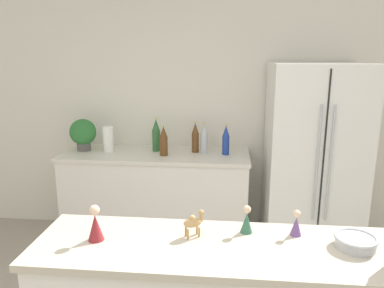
{
  "coord_description": "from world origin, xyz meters",
  "views": [
    {
      "loc": [
        0.21,
        -1.02,
        1.84
      ],
      "look_at": [
        -0.03,
        1.45,
        1.23
      ],
      "focal_mm": 35.0,
      "sensor_mm": 36.0,
      "label": 1
    }
  ],
  "objects_px": {
    "refrigerator": "(313,162)",
    "wise_man_figurine_purple": "(95,225)",
    "paper_towel_roll": "(108,139)",
    "back_bottle_4": "(164,141)",
    "back_bottle_3": "(204,139)",
    "fruit_bowl": "(356,241)",
    "camel_figurine": "(193,222)",
    "wise_man_figurine_crimson": "(247,221)",
    "back_bottle_2": "(156,135)",
    "back_bottle_0": "(195,138)",
    "wise_man_figurine_blue": "(296,224)",
    "potted_plant": "(83,133)",
    "back_bottle_1": "(226,140)"
  },
  "relations": [
    {
      "from": "back_bottle_2",
      "to": "wise_man_figurine_blue",
      "type": "xyz_separation_m",
      "value": [
        1.02,
        -1.83,
        -0.01
      ]
    },
    {
      "from": "paper_towel_roll",
      "to": "back_bottle_3",
      "type": "distance_m",
      "value": 0.93
    },
    {
      "from": "paper_towel_roll",
      "to": "wise_man_figurine_blue",
      "type": "bearing_deg",
      "value": -49.81
    },
    {
      "from": "back_bottle_0",
      "to": "refrigerator",
      "type": "bearing_deg",
      "value": -7.24
    },
    {
      "from": "refrigerator",
      "to": "wise_man_figurine_purple",
      "type": "height_order",
      "value": "refrigerator"
    },
    {
      "from": "wise_man_figurine_purple",
      "to": "fruit_bowl",
      "type": "bearing_deg",
      "value": 2.13
    },
    {
      "from": "back_bottle_3",
      "to": "fruit_bowl",
      "type": "bearing_deg",
      "value": -66.97
    },
    {
      "from": "back_bottle_2",
      "to": "camel_figurine",
      "type": "height_order",
      "value": "back_bottle_2"
    },
    {
      "from": "back_bottle_4",
      "to": "fruit_bowl",
      "type": "distance_m",
      "value": 2.12
    },
    {
      "from": "paper_towel_roll",
      "to": "back_bottle_4",
      "type": "distance_m",
      "value": 0.57
    },
    {
      "from": "back_bottle_2",
      "to": "fruit_bowl",
      "type": "height_order",
      "value": "back_bottle_2"
    },
    {
      "from": "back_bottle_2",
      "to": "wise_man_figurine_crimson",
      "type": "xyz_separation_m",
      "value": [
        0.79,
        -1.82,
        -0.0
      ]
    },
    {
      "from": "refrigerator",
      "to": "wise_man_figurine_purple",
      "type": "bearing_deg",
      "value": -127.08
    },
    {
      "from": "potted_plant",
      "to": "wise_man_figurine_purple",
      "type": "xyz_separation_m",
      "value": [
        0.81,
        -1.92,
        -0.01
      ]
    },
    {
      "from": "back_bottle_0",
      "to": "back_bottle_3",
      "type": "distance_m",
      "value": 0.09
    },
    {
      "from": "paper_towel_roll",
      "to": "fruit_bowl",
      "type": "distance_m",
      "value": 2.53
    },
    {
      "from": "wise_man_figurine_purple",
      "to": "refrigerator",
      "type": "bearing_deg",
      "value": 52.92
    },
    {
      "from": "potted_plant",
      "to": "camel_figurine",
      "type": "height_order",
      "value": "potted_plant"
    },
    {
      "from": "back_bottle_0",
      "to": "potted_plant",
      "type": "bearing_deg",
      "value": -178.17
    },
    {
      "from": "wise_man_figurine_crimson",
      "to": "wise_man_figurine_blue",
      "type": "bearing_deg",
      "value": -1.39
    },
    {
      "from": "wise_man_figurine_crimson",
      "to": "wise_man_figurine_purple",
      "type": "height_order",
      "value": "wise_man_figurine_purple"
    },
    {
      "from": "refrigerator",
      "to": "wise_man_figurine_crimson",
      "type": "xyz_separation_m",
      "value": [
        -0.67,
        -1.67,
        0.18
      ]
    },
    {
      "from": "back_bottle_2",
      "to": "back_bottle_3",
      "type": "relative_size",
      "value": 1.11
    },
    {
      "from": "potted_plant",
      "to": "back_bottle_1",
      "type": "xyz_separation_m",
      "value": [
        1.39,
        -0.02,
        -0.03
      ]
    },
    {
      "from": "fruit_bowl",
      "to": "camel_figurine",
      "type": "relative_size",
      "value": 1.45
    },
    {
      "from": "potted_plant",
      "to": "back_bottle_2",
      "type": "relative_size",
      "value": 0.96
    },
    {
      "from": "wise_man_figurine_crimson",
      "to": "back_bottle_2",
      "type": "bearing_deg",
      "value": 113.52
    },
    {
      "from": "back_bottle_4",
      "to": "back_bottle_1",
      "type": "bearing_deg",
      "value": 8.85
    },
    {
      "from": "refrigerator",
      "to": "wise_man_figurine_purple",
      "type": "distance_m",
      "value": 2.28
    },
    {
      "from": "back_bottle_3",
      "to": "back_bottle_1",
      "type": "bearing_deg",
      "value": -7.77
    },
    {
      "from": "back_bottle_3",
      "to": "fruit_bowl",
      "type": "xyz_separation_m",
      "value": [
        0.8,
        -1.88,
        -0.02
      ]
    },
    {
      "from": "back_bottle_4",
      "to": "camel_figurine",
      "type": "height_order",
      "value": "back_bottle_4"
    },
    {
      "from": "paper_towel_roll",
      "to": "wise_man_figurine_blue",
      "type": "relative_size",
      "value": 1.93
    },
    {
      "from": "fruit_bowl",
      "to": "wise_man_figurine_blue",
      "type": "xyz_separation_m",
      "value": [
        -0.24,
        0.1,
        0.02
      ]
    },
    {
      "from": "back_bottle_1",
      "to": "wise_man_figurine_purple",
      "type": "height_order",
      "value": "back_bottle_1"
    },
    {
      "from": "fruit_bowl",
      "to": "wise_man_figurine_blue",
      "type": "distance_m",
      "value": 0.26
    },
    {
      "from": "potted_plant",
      "to": "back_bottle_2",
      "type": "xyz_separation_m",
      "value": [
        0.72,
        0.05,
        -0.02
      ]
    },
    {
      "from": "back_bottle_3",
      "to": "camel_figurine",
      "type": "xyz_separation_m",
      "value": [
        0.07,
        -1.85,
        0.03
      ]
    },
    {
      "from": "refrigerator",
      "to": "paper_towel_roll",
      "type": "xyz_separation_m",
      "value": [
        -1.92,
        0.08,
        0.15
      ]
    },
    {
      "from": "wise_man_figurine_crimson",
      "to": "back_bottle_4",
      "type": "bearing_deg",
      "value": 112.59
    },
    {
      "from": "back_bottle_4",
      "to": "paper_towel_roll",
      "type": "bearing_deg",
      "value": 171.12
    },
    {
      "from": "refrigerator",
      "to": "fruit_bowl",
      "type": "xyz_separation_m",
      "value": [
        -0.2,
        -1.77,
        0.15
      ]
    },
    {
      "from": "back_bottle_0",
      "to": "back_bottle_4",
      "type": "height_order",
      "value": "back_bottle_0"
    },
    {
      "from": "back_bottle_1",
      "to": "back_bottle_2",
      "type": "xyz_separation_m",
      "value": [
        -0.68,
        0.07,
        0.02
      ]
    },
    {
      "from": "back_bottle_2",
      "to": "wise_man_figurine_blue",
      "type": "relative_size",
      "value": 2.57
    },
    {
      "from": "back_bottle_1",
      "to": "fruit_bowl",
      "type": "xyz_separation_m",
      "value": [
        0.59,
        -1.85,
        -0.02
      ]
    },
    {
      "from": "back_bottle_3",
      "to": "wise_man_figurine_crimson",
      "type": "xyz_separation_m",
      "value": [
        0.32,
        -1.78,
        0.01
      ]
    },
    {
      "from": "paper_towel_roll",
      "to": "wise_man_figurine_purple",
      "type": "bearing_deg",
      "value": -73.75
    },
    {
      "from": "refrigerator",
      "to": "back_bottle_0",
      "type": "height_order",
      "value": "refrigerator"
    },
    {
      "from": "fruit_bowl",
      "to": "camel_figurine",
      "type": "height_order",
      "value": "camel_figurine"
    }
  ]
}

